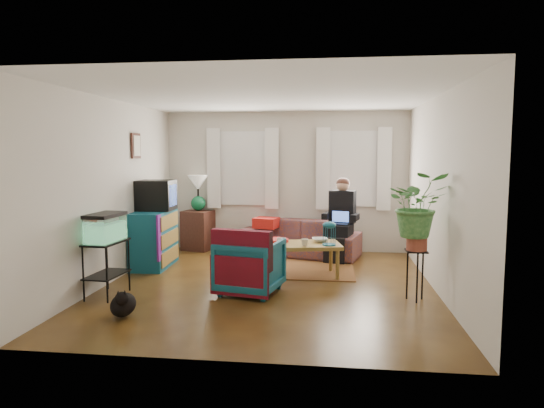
# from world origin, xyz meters

# --- Properties ---
(floor) EXTENTS (4.50, 5.00, 0.01)m
(floor) POSITION_xyz_m (0.00, 0.00, 0.00)
(floor) COLOR #4F2B14
(floor) RESTS_ON ground
(ceiling) EXTENTS (4.50, 5.00, 0.01)m
(ceiling) POSITION_xyz_m (0.00, 0.00, 2.60)
(ceiling) COLOR white
(ceiling) RESTS_ON wall_back
(wall_back) EXTENTS (4.50, 0.01, 2.60)m
(wall_back) POSITION_xyz_m (0.00, 2.50, 1.30)
(wall_back) COLOR silver
(wall_back) RESTS_ON floor
(wall_front) EXTENTS (4.50, 0.01, 2.60)m
(wall_front) POSITION_xyz_m (0.00, -2.50, 1.30)
(wall_front) COLOR silver
(wall_front) RESTS_ON floor
(wall_left) EXTENTS (0.01, 5.00, 2.60)m
(wall_left) POSITION_xyz_m (-2.25, 0.00, 1.30)
(wall_left) COLOR silver
(wall_left) RESTS_ON floor
(wall_right) EXTENTS (0.01, 5.00, 2.60)m
(wall_right) POSITION_xyz_m (2.25, 0.00, 1.30)
(wall_right) COLOR silver
(wall_right) RESTS_ON floor
(window_left) EXTENTS (1.08, 0.04, 1.38)m
(window_left) POSITION_xyz_m (-0.80, 2.48, 1.55)
(window_left) COLOR white
(window_left) RESTS_ON wall_back
(window_right) EXTENTS (1.08, 0.04, 1.38)m
(window_right) POSITION_xyz_m (1.25, 2.48, 1.55)
(window_right) COLOR white
(window_right) RESTS_ON wall_back
(curtains_left) EXTENTS (1.36, 0.06, 1.50)m
(curtains_left) POSITION_xyz_m (-0.80, 2.40, 1.55)
(curtains_left) COLOR white
(curtains_left) RESTS_ON wall_back
(curtains_right) EXTENTS (1.36, 0.06, 1.50)m
(curtains_right) POSITION_xyz_m (1.25, 2.40, 1.55)
(curtains_right) COLOR white
(curtains_right) RESTS_ON wall_back
(picture_frame) EXTENTS (0.04, 0.32, 0.40)m
(picture_frame) POSITION_xyz_m (-2.21, 0.85, 1.95)
(picture_frame) COLOR #3D2616
(picture_frame) RESTS_ON wall_left
(area_rug) EXTENTS (2.00, 1.60, 0.01)m
(area_rug) POSITION_xyz_m (0.22, 1.10, 0.01)
(area_rug) COLOR brown
(area_rug) RESTS_ON floor
(sofa) EXTENTS (2.30, 1.38, 0.84)m
(sofa) POSITION_xyz_m (0.27, 2.05, 0.42)
(sofa) COLOR brown
(sofa) RESTS_ON floor
(seated_person) EXTENTS (0.69, 0.78, 1.29)m
(seated_person) POSITION_xyz_m (1.02, 1.85, 0.64)
(seated_person) COLOR black
(seated_person) RESTS_ON sofa
(side_table) EXTENTS (0.62, 0.62, 0.75)m
(side_table) POSITION_xyz_m (-1.65, 2.36, 0.37)
(side_table) COLOR #3D2A16
(side_table) RESTS_ON floor
(table_lamp) EXTENTS (0.47, 0.47, 0.68)m
(table_lamp) POSITION_xyz_m (-1.65, 2.36, 1.07)
(table_lamp) COLOR white
(table_lamp) RESTS_ON side_table
(dresser) EXTENTS (0.54, 1.03, 0.91)m
(dresser) POSITION_xyz_m (-1.99, 0.92, 0.46)
(dresser) COLOR #126771
(dresser) RESTS_ON floor
(crt_tv) EXTENTS (0.57, 0.52, 0.49)m
(crt_tv) POSITION_xyz_m (-1.97, 1.02, 1.15)
(crt_tv) COLOR black
(crt_tv) RESTS_ON dresser
(aquarium_stand) EXTENTS (0.40, 0.66, 0.71)m
(aquarium_stand) POSITION_xyz_m (-2.00, -0.74, 0.36)
(aquarium_stand) COLOR black
(aquarium_stand) RESTS_ON floor
(aquarium) EXTENTS (0.36, 0.60, 0.37)m
(aquarium) POSITION_xyz_m (-2.00, -0.74, 0.90)
(aquarium) COLOR #7FD899
(aquarium) RESTS_ON aquarium_stand
(black_cat) EXTENTS (0.38, 0.46, 0.34)m
(black_cat) POSITION_xyz_m (-1.45, -1.49, 0.17)
(black_cat) COLOR black
(black_cat) RESTS_ON floor
(armchair) EXTENTS (0.90, 0.86, 0.78)m
(armchair) POSITION_xyz_m (-0.20, -0.37, 0.39)
(armchair) COLOR #136E72
(armchair) RESTS_ON floor
(serape_throw) EXTENTS (0.81, 0.35, 0.65)m
(serape_throw) POSITION_xyz_m (-0.26, -0.66, 0.56)
(serape_throw) COLOR #9E0A0A
(serape_throw) RESTS_ON armchair
(coffee_table) EXTENTS (1.31, 0.87, 0.50)m
(coffee_table) POSITION_xyz_m (0.39, 0.55, 0.25)
(coffee_table) COLOR brown
(coffee_table) RESTS_ON floor
(cup_a) EXTENTS (0.16, 0.16, 0.11)m
(cup_a) POSITION_xyz_m (0.14, 0.39, 0.55)
(cup_a) COLOR white
(cup_a) RESTS_ON coffee_table
(cup_b) EXTENTS (0.13, 0.13, 0.10)m
(cup_b) POSITION_xyz_m (0.48, 0.36, 0.55)
(cup_b) COLOR beige
(cup_b) RESTS_ON coffee_table
(bowl) EXTENTS (0.28, 0.28, 0.06)m
(bowl) POSITION_xyz_m (0.69, 0.72, 0.53)
(bowl) COLOR white
(bowl) RESTS_ON coffee_table
(snack_tray) EXTENTS (0.44, 0.44, 0.04)m
(snack_tray) POSITION_xyz_m (0.03, 0.65, 0.52)
(snack_tray) COLOR #B21414
(snack_tray) RESTS_ON coffee_table
(birdcage) EXTENTS (0.23, 0.23, 0.35)m
(birdcage) POSITION_xyz_m (0.83, 0.46, 0.68)
(birdcage) COLOR #115B6B
(birdcage) RESTS_ON coffee_table
(plant_stand) EXTENTS (0.27, 0.27, 0.64)m
(plant_stand) POSITION_xyz_m (1.91, -0.46, 0.32)
(plant_stand) COLOR black
(plant_stand) RESTS_ON floor
(potted_plant) EXTENTS (0.73, 0.64, 0.81)m
(potted_plant) POSITION_xyz_m (1.91, -0.46, 1.08)
(potted_plant) COLOR #599947
(potted_plant) RESTS_ON plant_stand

